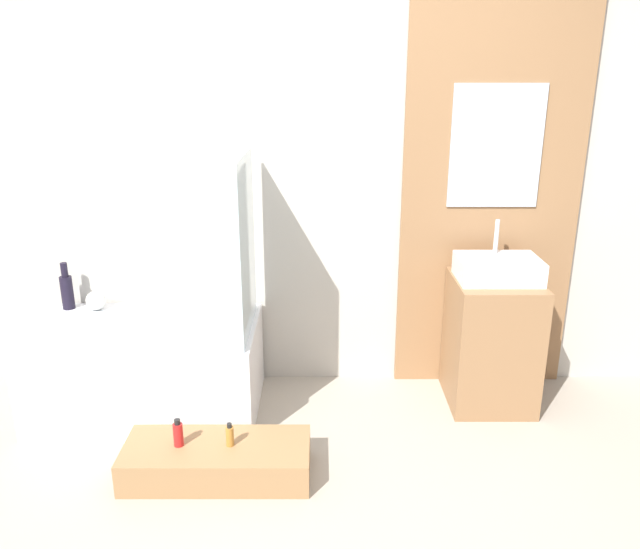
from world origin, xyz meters
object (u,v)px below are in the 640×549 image
(bathtub, at_px, (147,368))
(vase_tall_dark, at_px, (65,290))
(bottle_soap_primary, at_px, (176,434))
(sink, at_px, (496,268))
(bottle_soap_secondary, at_px, (228,436))
(wooden_step_bench, at_px, (216,460))
(vase_round_light, at_px, (94,301))

(bathtub, bearing_deg, vase_tall_dark, 152.28)
(bathtub, distance_m, bottle_soap_primary, 0.67)
(sink, relative_size, bottle_soap_primary, 3.21)
(bathtub, bearing_deg, bottle_soap_secondary, -49.18)
(sink, bearing_deg, bottle_soap_secondary, -152.89)
(sink, height_order, bottle_soap_secondary, sink)
(wooden_step_bench, xyz_separation_m, vase_round_light, (-0.80, 0.85, 0.47))
(sink, xyz_separation_m, vase_round_light, (-2.23, 0.15, -0.24))
(bathtub, distance_m, vase_round_light, 0.52)
(vase_round_light, bearing_deg, bathtub, -35.70)
(vase_tall_dark, distance_m, vase_round_light, 0.18)
(bathtub, relative_size, wooden_step_bench, 1.38)
(vase_round_light, relative_size, bottle_soap_secondary, 0.98)
(wooden_step_bench, relative_size, vase_round_light, 7.68)
(sink, distance_m, bottle_soap_primary, 1.84)
(vase_round_light, bearing_deg, bottle_soap_primary, -53.52)
(vase_round_light, bearing_deg, sink, -3.94)
(vase_tall_dark, bearing_deg, bottle_soap_primary, -47.63)
(sink, bearing_deg, vase_tall_dark, 175.82)
(bottle_soap_primary, distance_m, bottle_soap_secondary, 0.24)
(bottle_soap_primary, bearing_deg, bottle_soap_secondary, 0.00)
(vase_tall_dark, distance_m, bottle_soap_primary, 1.24)
(bathtub, bearing_deg, bottle_soap_primary, -64.60)
(wooden_step_bench, bearing_deg, sink, 26.05)
(sink, distance_m, vase_round_light, 2.25)
(wooden_step_bench, xyz_separation_m, vase_tall_dark, (-0.97, 0.87, 0.53))
(bathtub, relative_size, vase_round_light, 10.63)
(bottle_soap_primary, bearing_deg, bathtub, 115.40)
(vase_tall_dark, relative_size, vase_round_light, 2.45)
(vase_round_light, xyz_separation_m, bottle_soap_primary, (0.63, -0.85, -0.33))
(wooden_step_bench, bearing_deg, vase_tall_dark, 137.94)
(vase_tall_dark, bearing_deg, sink, -4.18)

